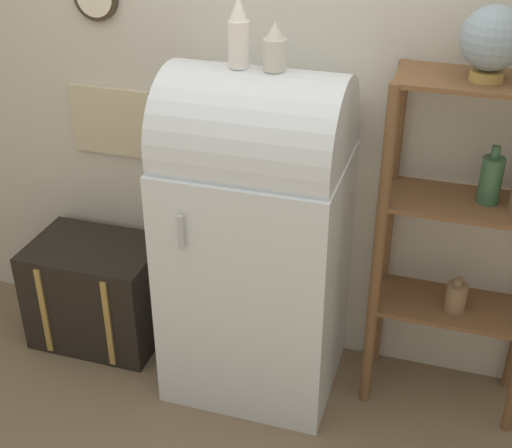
{
  "coord_description": "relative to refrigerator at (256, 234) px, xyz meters",
  "views": [
    {
      "loc": [
        0.82,
        -2.43,
        2.46
      ],
      "look_at": [
        -0.0,
        0.22,
        0.87
      ],
      "focal_mm": 50.0,
      "sensor_mm": 36.0,
      "label": 1
    }
  ],
  "objects": [
    {
      "name": "refrigerator",
      "position": [
        0.0,
        0.0,
        0.0
      ],
      "size": [
        0.78,
        0.68,
        1.59
      ],
      "color": "silver",
      "rests_on": "ground_plane"
    },
    {
      "name": "vase_center",
      "position": [
        0.07,
        0.0,
        0.86
      ],
      "size": [
        0.09,
        0.09,
        0.19
      ],
      "color": "beige",
      "rests_on": "refrigerator"
    },
    {
      "name": "suitcase_trunk",
      "position": [
        -0.89,
        0.05,
        -0.54
      ],
      "size": [
        0.66,
        0.47,
        0.56
      ],
      "color": "black",
      "rests_on": "ground_plane"
    },
    {
      "name": "vase_left",
      "position": [
        -0.07,
        0.0,
        0.9
      ],
      "size": [
        0.09,
        0.09,
        0.28
      ],
      "color": "white",
      "rests_on": "refrigerator"
    },
    {
      "name": "shelf_unit",
      "position": [
        0.9,
        0.13,
        0.11
      ],
      "size": [
        0.71,
        0.35,
        1.59
      ],
      "color": "brown",
      "rests_on": "ground_plane"
    },
    {
      "name": "globe",
      "position": [
        0.88,
        0.11,
        0.92
      ],
      "size": [
        0.24,
        0.24,
        0.28
      ],
      "color": "#AD8942",
      "rests_on": "shelf_unit"
    },
    {
      "name": "ground_plane",
      "position": [
        0.0,
        -0.22,
        -0.82
      ],
      "size": [
        12.0,
        12.0,
        0.0
      ],
      "primitive_type": "plane",
      "color": "#7A664C"
    },
    {
      "name": "wall_back",
      "position": [
        -0.0,
        0.35,
        0.53
      ],
      "size": [
        7.0,
        0.09,
        2.7
      ],
      "color": "beige",
      "rests_on": "ground_plane"
    }
  ]
}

